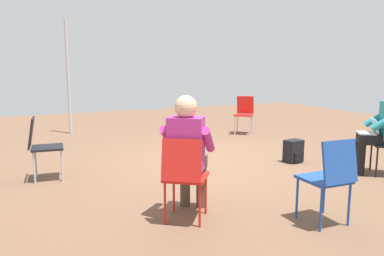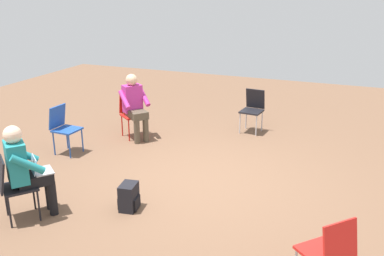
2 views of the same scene
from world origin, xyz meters
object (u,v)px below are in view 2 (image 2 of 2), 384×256
(person_with_laptop, at_px, (25,167))
(chair_east, at_px, (253,108))
(backpack_near_laptop_user, at_px, (129,198))
(chair_northwest, at_px, (13,184))
(chair_north, at_px, (63,126))
(chair_northeast, at_px, (131,111))
(person_in_magenta, at_px, (135,104))
(chair_southwest, at_px, (329,251))

(person_with_laptop, bearing_deg, chair_east, 105.90)
(backpack_near_laptop_user, bearing_deg, chair_northwest, 123.08)
(chair_north, height_order, chair_northeast, same)
(chair_northwest, xyz_separation_m, person_in_magenta, (3.20, 0.08, 0.20))
(chair_northwest, distance_m, person_with_laptop, 0.26)
(chair_southwest, xyz_separation_m, backpack_near_laptop_user, (0.75, 2.57, -0.34))
(person_with_laptop, xyz_separation_m, person_in_magenta, (3.07, 0.19, 0.00))
(chair_northwest, bearing_deg, backpack_near_laptop_user, 71.41)
(chair_northwest, xyz_separation_m, backpack_near_laptop_user, (0.76, -1.17, -0.34))
(chair_northwest, bearing_deg, person_in_magenta, 129.81)
(chair_southwest, relative_size, person_with_laptop, 0.69)
(chair_east, relative_size, backpack_near_laptop_user, 2.36)
(chair_southwest, xyz_separation_m, person_with_laptop, (0.12, 3.64, 0.20))
(chair_north, xyz_separation_m, chair_east, (2.36, -2.76, 0.00))
(chair_northwest, relative_size, person_with_laptop, 0.69)
(person_with_laptop, bearing_deg, chair_northeast, 134.12)
(chair_northwest, relative_size, backpack_near_laptop_user, 2.36)
(chair_southwest, distance_m, chair_northeast, 5.14)
(chair_east, relative_size, person_in_magenta, 0.69)
(chair_northwest, height_order, person_with_laptop, person_with_laptop)
(person_with_laptop, bearing_deg, chair_northwest, -90.00)
(chair_north, height_order, person_with_laptop, person_with_laptop)
(chair_southwest, height_order, person_with_laptop, person_with_laptop)
(chair_northwest, relative_size, person_in_magenta, 0.69)
(chair_southwest, distance_m, person_in_magenta, 4.98)
(chair_southwest, distance_m, chair_east, 4.81)
(chair_northwest, relative_size, chair_southwest, 1.00)
(chair_north, relative_size, person_in_magenta, 0.69)
(chair_southwest, bearing_deg, person_with_laptop, 130.19)
(person_in_magenta, bearing_deg, person_with_laptop, 40.54)
(chair_east, relative_size, person_with_laptop, 0.69)
(backpack_near_laptop_user, bearing_deg, chair_northeast, 28.72)
(chair_north, relative_size, backpack_near_laptop_user, 2.36)
(chair_north, bearing_deg, person_with_laptop, 28.88)
(chair_northwest, distance_m, chair_north, 2.26)
(person_with_laptop, distance_m, backpack_near_laptop_user, 1.35)
(chair_east, xyz_separation_m, person_with_laptop, (-4.32, 1.78, 0.20))
(chair_northwest, bearing_deg, person_with_laptop, 90.00)
(person_with_laptop, bearing_deg, backpack_near_laptop_user, 68.91)
(chair_northwest, distance_m, backpack_near_laptop_user, 1.44)
(chair_northeast, distance_m, person_with_laptop, 3.19)
(chair_northeast, bearing_deg, chair_southwest, 87.33)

